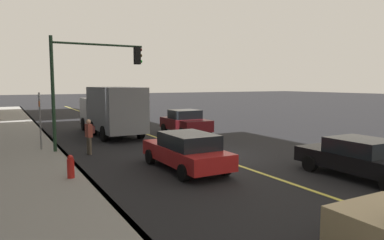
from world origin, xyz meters
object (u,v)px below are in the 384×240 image
traffic_light_mast (91,73)px  truck_gray (112,110)px  fire_hydrant (71,169)px  pedestrian_with_backpack (89,134)px  car_red (186,150)px  car_maroon (185,122)px  street_sign_post (40,117)px  car_black (363,158)px

traffic_light_mast → truck_gray: bearing=-26.0°
truck_gray → fire_hydrant: bearing=156.8°
pedestrian_with_backpack → car_red: bearing=-151.4°
car_maroon → fire_hydrant: 11.98m
car_maroon → car_red: bearing=152.4°
truck_gray → street_sign_post: bearing=129.9°
pedestrian_with_backpack → street_sign_post: 2.72m
car_maroon → car_black: bearing=-178.1°
car_black → truck_gray: size_ratio=0.60×
car_red → street_sign_post: 8.03m
car_black → car_red: bearing=50.4°
car_maroon → fire_hydrant: size_ratio=4.28×
truck_gray → pedestrian_with_backpack: 6.29m
traffic_light_mast → car_red: bearing=-157.6°
truck_gray → traffic_light_mast: traffic_light_mast is taller
car_black → street_sign_post: size_ratio=1.63×
truck_gray → pedestrian_with_backpack: size_ratio=4.72×
car_maroon → pedestrian_with_backpack: bearing=118.1°
traffic_light_mast → street_sign_post: 3.24m
fire_hydrant → car_black: bearing=-115.6°
truck_gray → street_sign_post: size_ratio=2.71×
car_black → traffic_light_mast: size_ratio=0.86×
car_red → street_sign_post: bearing=34.7°
street_sign_post → fire_hydrant: street_sign_post is taller
car_black → street_sign_post: bearing=41.6°
car_black → car_maroon: 12.61m
pedestrian_with_backpack → street_sign_post: size_ratio=0.57×
car_maroon → street_sign_post: street_sign_post is taller
pedestrian_with_backpack → fire_hydrant: (-4.46, 1.63, -0.50)m
car_black → truck_gray: (14.47, 4.81, 0.94)m
car_maroon → traffic_light_mast: size_ratio=0.73×
street_sign_post → car_maroon: bearing=-77.5°
traffic_light_mast → car_maroon: bearing=-66.0°
traffic_light_mast → street_sign_post: (1.01, 2.25, -2.10)m
car_black → pedestrian_with_backpack: (8.83, 7.50, 0.26)m
fire_hydrant → car_maroon: bearing=-46.6°
car_black → traffic_light_mast: (9.59, 7.18, 3.10)m
traffic_light_mast → fire_hydrant: bearing=159.6°
car_maroon → street_sign_post: (-2.00, 9.01, 0.92)m
street_sign_post → truck_gray: bearing=-50.1°
car_red → street_sign_post: size_ratio=1.58×
car_black → truck_gray: truck_gray is taller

